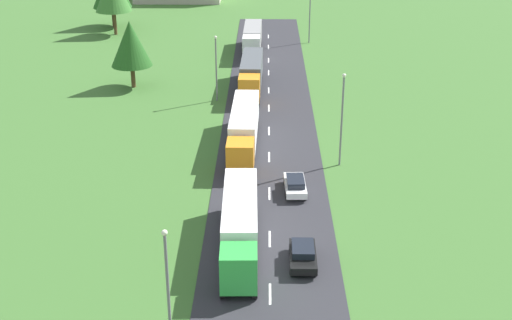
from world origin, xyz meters
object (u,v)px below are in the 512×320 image
truck_third (251,73)px  truck_fourth (252,38)px  car_third (295,185)px  lamppost_third (216,65)px  lamppost_second (342,115)px  truck_second (244,127)px  lamppost_fourth (310,11)px  car_second (303,255)px  lamppost_lead (167,281)px  tree_birch (131,44)px  truck_lead (240,224)px

truck_third → truck_fourth: bearing=90.7°
car_third → lamppost_third: (-8.35, 24.35, 3.56)m
truck_third → lamppost_second: (8.75, -22.36, 2.75)m
truck_fourth → car_third: truck_fourth is taller
truck_second → lamppost_fourth: 43.14m
car_third → car_second: bearing=-89.4°
truck_second → car_second: size_ratio=3.59×
lamppost_lead → lamppost_second: (12.50, 25.91, 0.61)m
lamppost_fourth → tree_birch: 32.50m
tree_birch → lamppost_second: bearing=-44.9°
lamppost_third → lamppost_fourth: 30.41m
truck_second → truck_lead: bearing=-89.1°
lamppost_lead → lamppost_third: bearing=90.3°
tree_birch → lamppost_third: bearing=-25.0°
truck_fourth → lamppost_third: (-3.78, -21.82, 2.23)m
lamppost_second → lamppost_third: size_ratio=1.14×
car_third → lamppost_second: size_ratio=0.48×
truck_third → tree_birch: bearing=175.9°
car_second → car_third: (-0.12, 11.27, 0.01)m
lamppost_second → lamppost_fourth: size_ratio=0.99×
car_third → lamppost_fourth: (4.09, 52.08, 4.16)m
truck_fourth → lamppost_third: size_ratio=1.61×
truck_second → truck_third: truck_third is taller
truck_third → lamppost_second: 24.17m
lamppost_third → lamppost_fourth: lamppost_fourth is taller
truck_second → car_third: bearing=-64.7°
lamppost_lead → tree_birch: 50.58m
truck_lead → truck_third: (0.02, 37.61, 0.04)m
truck_lead → truck_third: bearing=90.0°
truck_third → truck_fourth: size_ratio=1.05×
car_third → tree_birch: bearing=123.1°
truck_fourth → truck_third: bearing=-89.3°
lamppost_second → lamppost_fourth: lamppost_fourth is taller
lamppost_third → car_second: bearing=-76.6°
lamppost_fourth → lamppost_lead: bearing=-99.6°
lamppost_third → truck_lead: bearing=-83.3°
truck_second → car_second: bearing=-77.2°
truck_second → lamppost_third: size_ratio=1.89×
lamppost_second → truck_second: bearing=156.2°
truck_fourth → lamppost_fourth: (8.66, 5.92, 2.83)m
car_third → tree_birch: (-19.15, 29.38, 4.74)m
truck_fourth → lamppost_second: size_ratio=1.41×
truck_lead → truck_fourth: 55.47m
truck_fourth → truck_lead: bearing=-89.8°
car_second → tree_birch: size_ratio=0.49×
car_second → tree_birch: tree_birch is taller
car_third → truck_lead: bearing=-115.2°
car_third → lamppost_second: bearing=53.6°
lamppost_third → tree_birch: bearing=155.0°
lamppost_third → truck_second: bearing=-75.8°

